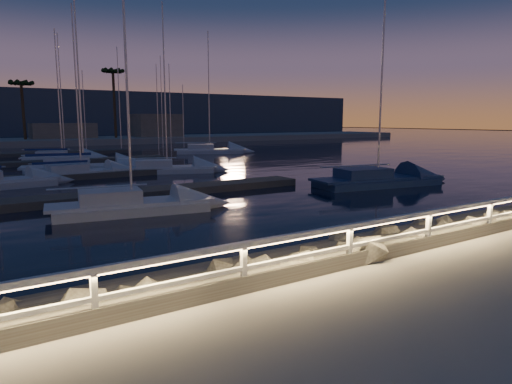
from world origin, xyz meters
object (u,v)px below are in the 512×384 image
sailboat_c (79,172)px  sailboat_h (164,168)px  sailboat_d (374,179)px  sailboat_g (80,167)px  guard_rail (316,242)px  sailboat_l (208,150)px  sailboat_b (128,204)px  sailboat_k (60,158)px

sailboat_c → sailboat_h: 6.33m
sailboat_d → sailboat_g: bearing=137.9°
guard_rail → sailboat_h: (6.59, 25.89, -0.98)m
guard_rail → sailboat_l: sailboat_l is taller
sailboat_b → sailboat_g: size_ratio=0.79×
sailboat_d → guard_rail: bearing=-131.8°
guard_rail → sailboat_g: sailboat_g is taller
sailboat_d → sailboat_l: sailboat_d is taller
sailboat_b → sailboat_h: sailboat_h is taller
sailboat_k → sailboat_l: (17.31, 2.19, 0.02)m
sailboat_c → guard_rail: bearing=-93.8°
guard_rail → sailboat_c: sailboat_c is taller
sailboat_c → sailboat_g: size_ratio=0.78×
sailboat_d → sailboat_k: 31.39m
sailboat_h → sailboat_k: size_ratio=1.01×
sailboat_b → sailboat_d: 15.66m
sailboat_h → guard_rail: bearing=-83.4°
sailboat_d → sailboat_l: 30.76m
sailboat_d → sailboat_g: sailboat_g is taller
sailboat_c → sailboat_l: 24.69m
sailboat_b → sailboat_h: size_ratio=0.94×
guard_rail → sailboat_k: size_ratio=3.46×
sailboat_g → sailboat_h: size_ratio=1.20×
sailboat_l → sailboat_k: bearing=-149.6°
sailboat_c → sailboat_d: size_ratio=0.82×
sailboat_g → sailboat_h: sailboat_g is taller
sailboat_d → sailboat_g: size_ratio=0.96×
guard_rail → sailboat_b: 12.09m
sailboat_b → sailboat_h: (7.23, 13.86, -0.02)m
sailboat_c → sailboat_l: size_ratio=0.82×
sailboat_b → sailboat_d: sailboat_d is taller
sailboat_b → sailboat_k: bearing=95.0°
sailboat_d → sailboat_k: sailboat_d is taller
guard_rail → sailboat_d: size_ratio=3.00×
sailboat_c → sailboat_g: sailboat_g is taller
sailboat_d → sailboat_l: bearing=92.3°
guard_rail → sailboat_c: (0.27, 26.28, -0.98)m
sailboat_l → sailboat_h: bearing=-103.1°
sailboat_b → sailboat_c: (0.91, 14.25, -0.02)m
sailboat_h → sailboat_g: bearing=167.0°
guard_rail → sailboat_c: 26.30m
sailboat_c → sailboat_h: size_ratio=0.94×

